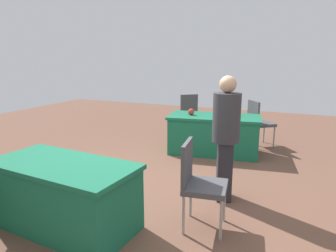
# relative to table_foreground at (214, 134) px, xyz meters

# --- Properties ---
(ground_plane) EXTENTS (14.40, 14.40, 0.00)m
(ground_plane) POSITION_rel_table_foreground_xyz_m (0.25, 2.09, -0.36)
(ground_plane) COLOR brown
(table_foreground) EXTENTS (1.80, 1.06, 0.72)m
(table_foreground) POSITION_rel_table_foreground_xyz_m (0.00, 0.00, 0.00)
(table_foreground) COLOR #196647
(table_foreground) RESTS_ON ground
(table_mid_right) EXTENTS (1.65, 0.89, 0.72)m
(table_mid_right) POSITION_rel_table_foreground_xyz_m (0.78, 3.17, 0.00)
(table_mid_right) COLOR #196647
(table_mid_right) RESTS_ON ground
(chair_near_front) EXTENTS (0.62, 0.62, 0.96)m
(chair_near_front) POSITION_rel_table_foreground_xyz_m (0.98, -1.23, 0.19)
(chair_near_front) COLOR #9E9993
(chair_near_front) RESTS_ON ground
(chair_tucked_left) EXTENTS (0.50, 0.50, 0.95)m
(chair_tucked_left) POSITION_rel_table_foreground_xyz_m (-0.53, 2.60, 0.18)
(chair_tucked_left) COLOR #9E9993
(chair_tucked_left) RESTS_ON ground
(chair_tucked_right) EXTENTS (0.62, 0.62, 0.94)m
(chair_tucked_right) POSITION_rel_table_foreground_xyz_m (-0.71, -0.81, 0.17)
(chair_tucked_right) COLOR #9E9993
(chair_tucked_right) RESTS_ON ground
(person_attendee_standing) EXTENTS (0.43, 0.43, 1.58)m
(person_attendee_standing) POSITION_rel_table_foreground_xyz_m (-0.62, 1.83, 0.51)
(person_attendee_standing) COLOR #26262D
(person_attendee_standing) RESTS_ON ground
(laptop_silver) EXTENTS (0.39, 0.37, 0.21)m
(laptop_silver) POSITION_rel_table_foreground_xyz_m (-0.20, -0.05, 0.40)
(laptop_silver) COLOR silver
(laptop_silver) RESTS_ON table_foreground
(yarn_ball) EXTENTS (0.12, 0.12, 0.12)m
(yarn_ball) POSITION_rel_table_foreground_xyz_m (0.43, 0.10, 0.42)
(yarn_ball) COLOR #B2382D
(yarn_ball) RESTS_ON table_foreground
(scissors_red) EXTENTS (0.14, 0.17, 0.01)m
(scissors_red) POSITION_rel_table_foreground_xyz_m (-0.38, -0.08, 0.36)
(scissors_red) COLOR red
(scissors_red) RESTS_ON table_foreground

